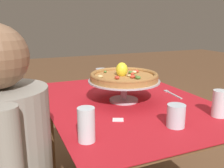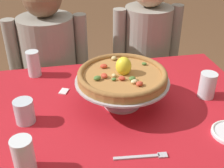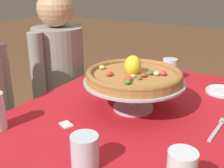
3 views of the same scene
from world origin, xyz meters
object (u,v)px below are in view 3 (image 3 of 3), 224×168
Objects in this scene: water_glass_side_right at (170,72)px; side_plate at (222,91)px; pizza at (135,75)px; water_glass_side_left at (85,154)px; pizza_stand at (134,87)px; dinner_fork at (218,128)px; diner_right at (61,92)px; sugar_packet at (66,125)px.

side_plate is (-0.03, -0.27, -0.04)m from water_glass_side_right.
pizza is 3.18× the size of water_glass_side_right.
pizza is 3.82× the size of water_glass_side_left.
water_glass_side_left is at bearing -173.12° from pizza_stand.
water_glass_side_left reaches higher than dinner_fork.
diner_right is (-0.04, 0.94, -0.18)m from side_plate.
water_glass_side_right is at bearing -83.68° from diner_right.
diner_right is at bearing 72.45° from dinner_fork.
pizza_stand is 1.06× the size of pizza.
water_glass_side_right is 0.82× the size of side_plate.
dinner_fork is 0.54m from sugar_packet.
water_glass_side_right is 0.10× the size of diner_right.
pizza_stand is at bearing -30.53° from sugar_packet.
pizza_stand is 2.75× the size of side_plate.
pizza is 0.48m from side_plate.
pizza reaches higher than dinner_fork.
pizza is at bearing 6.93° from water_glass_side_left.
diner_right is at bearing 42.07° from sugar_packet.
pizza is 0.32× the size of diner_right.
diner_right reaches higher than dinner_fork.
water_glass_side_right is 0.66m from sugar_packet.
dinner_fork is 0.16× the size of diner_right.
pizza reaches higher than pizza_stand.
pizza reaches higher than side_plate.
pizza_stand is 8.01× the size of sugar_packet.
side_plate is at bearing -35.20° from sugar_packet.
water_glass_side_left is at bearing 145.52° from dinner_fork.
sugar_packet is (-0.64, 0.17, -0.05)m from water_glass_side_right.
pizza is (-0.00, 0.00, 0.05)m from pizza_stand.
pizza reaches higher than water_glass_side_left.
diner_right is (0.57, 0.51, -0.18)m from sugar_packet.
sugar_packet is (-0.25, 0.15, -0.14)m from pizza.
water_glass_side_left is at bearing -135.68° from diner_right.
water_glass_side_right is at bearing -2.43° from pizza_stand.
pizza is at bearing 132.18° from pizza_stand.
pizza is 1.98× the size of dinner_fork.
water_glass_side_right is (0.39, -0.02, -0.09)m from pizza.
water_glass_side_left is at bearing -128.97° from sugar_packet.
water_glass_side_right is (0.39, -0.02, -0.04)m from pizza_stand.
side_plate is at bearing -87.31° from diner_right.
water_glass_side_left is at bearing -177.61° from water_glass_side_right.
dinner_fork is (-0.39, -0.32, -0.05)m from water_glass_side_right.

